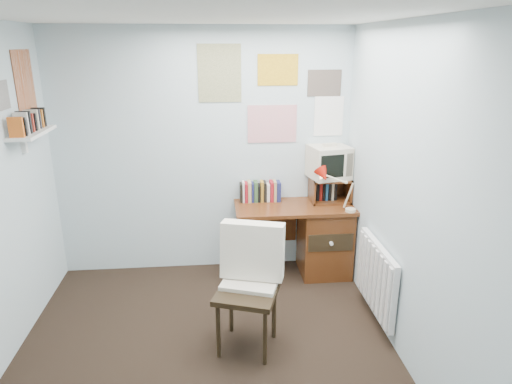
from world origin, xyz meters
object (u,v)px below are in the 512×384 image
desk_lamp (352,193)px  tv_riser (330,189)px  desk (319,237)px  wall_shelf (32,133)px  desk_chair (247,293)px  radiator (377,277)px  crt_tv (329,160)px

desk_lamp → tv_riser: (-0.13, 0.33, -0.06)m
tv_riser → desk: bearing=-137.0°
desk → wall_shelf: bearing=-171.6°
tv_riser → wall_shelf: wall_shelf is taller
desk_chair → desk_lamp: size_ratio=2.58×
desk_chair → desk_lamp: (1.09, 0.97, 0.46)m
desk_chair → tv_riser: size_ratio=2.43×
radiator → wall_shelf: (-2.86, 0.55, 1.20)m
desk_chair → desk_lamp: 1.54m
tv_riser → radiator: bearing=-80.7°
tv_riser → wall_shelf: (-2.69, -0.49, 0.74)m
wall_shelf → desk_lamp: bearing=3.2°
crt_tv → radiator: (0.19, -1.06, -0.77)m
tv_riser → radiator: 1.15m
desk_chair → tv_riser: (0.96, 1.30, 0.40)m
desk_chair → crt_tv: size_ratio=2.57×
crt_tv → wall_shelf: (-2.67, -0.51, 0.43)m
desk_chair → tv_riser: tv_riser is taller
desk_lamp → tv_riser: size_ratio=0.94×
tv_riser → crt_tv: bearing=135.3°
wall_shelf → tv_riser: bearing=10.3°
tv_riser → wall_shelf: 2.83m
desk_chair → wall_shelf: wall_shelf is taller
crt_tv → desk_lamp: bearing=-78.4°
radiator → wall_shelf: wall_shelf is taller
crt_tv → wall_shelf: bearing=179.2°
desk_chair → tv_riser: 1.67m
tv_riser → radiator: size_ratio=0.50×
desk → crt_tv: (0.10, 0.13, 0.78)m
desk → wall_shelf: 2.87m
radiator → desk_chair: bearing=-166.9°
desk_chair → radiator: desk_chair is taller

